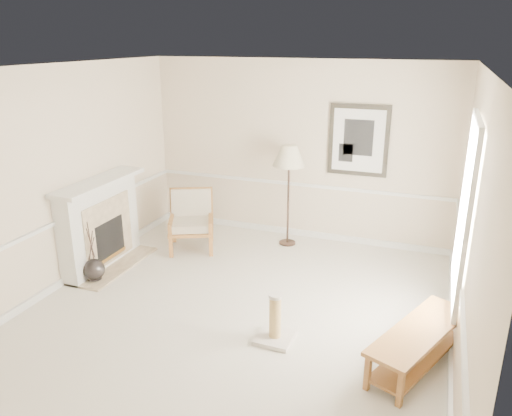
{
  "coord_description": "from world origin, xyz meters",
  "views": [
    {
      "loc": [
        2.12,
        -4.93,
        3.2
      ],
      "look_at": [
        0.02,
        0.7,
        1.14
      ],
      "focal_mm": 35.0,
      "sensor_mm": 36.0,
      "label": 1
    }
  ],
  "objects": [
    {
      "name": "armchair",
      "position": [
        -1.44,
        1.68,
        0.49
      ],
      "size": [
        0.94,
        0.96,
        0.92
      ],
      "rotation": [
        0.0,
        0.0,
        0.43
      ],
      "color": "brown",
      "rests_on": "ground"
    },
    {
      "name": "ground",
      "position": [
        0.0,
        0.0,
        0.0
      ],
      "size": [
        5.5,
        5.5,
        0.0
      ],
      "primitive_type": "plane",
      "color": "silver",
      "rests_on": "ground"
    },
    {
      "name": "room",
      "position": [
        0.14,
        0.08,
        1.87
      ],
      "size": [
        5.04,
        5.54,
        2.92
      ],
      "color": "beige",
      "rests_on": "ground"
    },
    {
      "name": "scratching_post",
      "position": [
        0.64,
        -0.37,
        0.18
      ],
      "size": [
        0.41,
        0.41,
        0.57
      ],
      "rotation": [
        0.0,
        0.0,
        -0.02
      ],
      "color": "beige",
      "rests_on": "ground"
    },
    {
      "name": "fireplace",
      "position": [
        -2.34,
        0.6,
        0.64
      ],
      "size": [
        0.64,
        1.64,
        1.31
      ],
      "color": "white",
      "rests_on": "ground"
    },
    {
      "name": "bench",
      "position": [
        2.15,
        -0.29,
        0.28
      ],
      "size": [
        0.99,
        1.55,
        0.43
      ],
      "rotation": [
        0.0,
        0.0,
        -0.4
      ],
      "color": "brown",
      "rests_on": "ground"
    },
    {
      "name": "floor_vase",
      "position": [
        -2.15,
        0.11,
        0.16
      ],
      "size": [
        0.3,
        0.3,
        0.88
      ],
      "rotation": [
        0.0,
        0.0,
        -0.41
      ],
      "color": "black",
      "rests_on": "ground"
    },
    {
      "name": "floor_lamp",
      "position": [
        -0.03,
        2.31,
        1.43
      ],
      "size": [
        0.68,
        0.68,
        1.63
      ],
      "rotation": [
        0.0,
        0.0,
        0.43
      ],
      "color": "black",
      "rests_on": "ground"
    }
  ]
}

